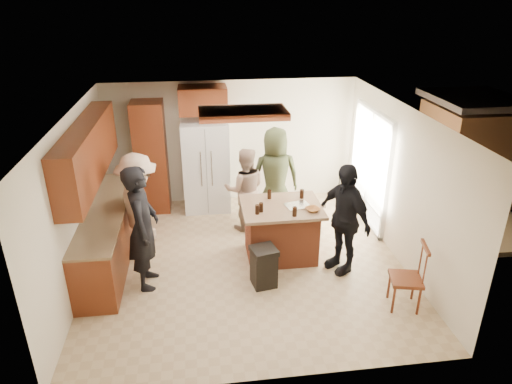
{
  "coord_description": "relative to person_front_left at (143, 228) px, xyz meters",
  "views": [
    {
      "loc": [
        -0.67,
        -6.36,
        4.13
      ],
      "look_at": [
        0.2,
        0.21,
        1.15
      ],
      "focal_mm": 32.0,
      "sensor_mm": 36.0,
      "label": 1
    }
  ],
  "objects": [
    {
      "name": "refrigerator",
      "position": [
        0.98,
        2.52,
        -0.06
      ],
      "size": [
        0.9,
        0.76,
        1.8
      ],
      "color": "white",
      "rests_on": "ground"
    },
    {
      "name": "kitchen_island",
      "position": [
        2.13,
        0.51,
        -0.48
      ],
      "size": [
        1.28,
        1.03,
        0.93
      ],
      "color": "#9C4428",
      "rests_on": "ground"
    },
    {
      "name": "back_wall_units",
      "position": [
        0.2,
        2.6,
        0.42
      ],
      "size": [
        1.8,
        0.6,
        2.45
      ],
      "color": "maroon",
      "rests_on": "ground"
    },
    {
      "name": "trash_bin",
      "position": [
        1.73,
        -0.27,
        -0.64
      ],
      "size": [
        0.44,
        0.44,
        0.63
      ],
      "color": "black",
      "rests_on": "ground"
    },
    {
      "name": "room_shell",
      "position": [
        5.91,
        2.05,
        -0.09
      ],
      "size": [
        8.0,
        5.2,
        5.0
      ],
      "color": "tan",
      "rests_on": "ground"
    },
    {
      "name": "person_behind_right",
      "position": [
        2.24,
        1.75,
        -0.03
      ],
      "size": [
        0.92,
        0.61,
        1.85
      ],
      "primitive_type": "imported",
      "rotation": [
        0.0,
        0.0,
        3.16
      ],
      "color": "#313820",
      "rests_on": "ground"
    },
    {
      "name": "person_behind_left",
      "position": [
        1.65,
        1.55,
        -0.17
      ],
      "size": [
        0.78,
        0.5,
        1.57
      ],
      "primitive_type": "imported",
      "rotation": [
        0.0,
        0.0,
        3.1
      ],
      "color": "#9F816D",
      "rests_on": "ground"
    },
    {
      "name": "person_front_left",
      "position": [
        0.0,
        0.0,
        0.0
      ],
      "size": [
        0.52,
        0.7,
        1.91
      ],
      "primitive_type": "imported",
      "rotation": [
        0.0,
        0.0,
        1.56
      ],
      "color": "black",
      "rests_on": "ground"
    },
    {
      "name": "person_side_right",
      "position": [
        3.01,
        0.02,
        -0.06
      ],
      "size": [
        0.93,
        1.17,
        1.78
      ],
      "primitive_type": "imported",
      "rotation": [
        0.0,
        0.0,
        -1.13
      ],
      "color": "black",
      "rests_on": "ground"
    },
    {
      "name": "island_items",
      "position": [
        2.29,
        0.4,
        0.02
      ],
      "size": [
        1.05,
        0.75,
        0.15
      ],
      "color": "silver",
      "rests_on": "kitchen_island"
    },
    {
      "name": "left_cabinetry",
      "position": [
        -0.71,
        0.8,
        0.0
      ],
      "size": [
        0.64,
        3.0,
        2.3
      ],
      "color": "maroon",
      "rests_on": "ground"
    },
    {
      "name": "person_counter",
      "position": [
        -0.13,
        0.8,
        -0.05
      ],
      "size": [
        0.93,
        1.28,
        1.8
      ],
      "primitive_type": "imported",
      "rotation": [
        0.0,
        0.0,
        1.95
      ],
      "color": "tan",
      "rests_on": "ground"
    },
    {
      "name": "spindle_chair",
      "position": [
        3.62,
        -1.03,
        -0.5
      ],
      "size": [
        0.5,
        0.5,
        0.99
      ],
      "color": "maroon",
      "rests_on": "ground"
    }
  ]
}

